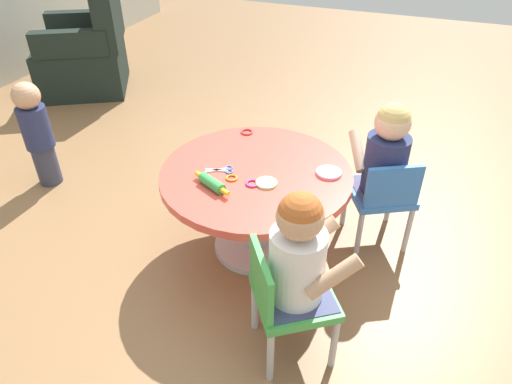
# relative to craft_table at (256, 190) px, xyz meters

# --- Properties ---
(ground_plane) EXTENTS (10.00, 10.00, 0.00)m
(ground_plane) POSITION_rel_craft_table_xyz_m (0.00, 0.00, -0.37)
(ground_plane) COLOR olive
(craft_table) EXTENTS (0.92, 0.92, 0.48)m
(craft_table) POSITION_rel_craft_table_xyz_m (0.00, 0.00, 0.00)
(craft_table) COLOR silver
(craft_table) RESTS_ON ground
(child_chair_left) EXTENTS (0.42, 0.42, 0.54)m
(child_chair_left) POSITION_rel_craft_table_xyz_m (-0.55, -0.34, -0.06)
(child_chair_left) COLOR #B7B7BC
(child_chair_left) RESTS_ON ground
(seated_child_left) EXTENTS (0.42, 0.44, 0.51)m
(seated_child_left) POSITION_rel_craft_table_xyz_m (-0.53, -0.37, 0.16)
(seated_child_left) COLOR #3F4772
(seated_child_left) RESTS_ON ground
(child_chair_right) EXTENTS (0.41, 0.41, 0.54)m
(child_chair_right) POSITION_rel_craft_table_xyz_m (0.27, -0.58, -0.06)
(child_chair_right) COLOR #B7B7BC
(child_chair_right) RESTS_ON ground
(seated_child_right) EXTENTS (0.43, 0.40, 0.51)m
(seated_child_right) POSITION_rel_craft_table_xyz_m (0.31, -0.56, 0.16)
(seated_child_right) COLOR #3F4772
(seated_child_right) RESTS_ON ground
(armchair_dark) EXTENTS (0.97, 0.97, 0.85)m
(armchair_dark) POSITION_rel_craft_table_xyz_m (1.48, 2.15, -0.06)
(armchair_dark) COLOR black
(armchair_dark) RESTS_ON ground
(toddler_standing) EXTENTS (0.17, 0.17, 0.67)m
(toddler_standing) POSITION_rel_craft_table_xyz_m (0.11, 1.45, -0.01)
(toddler_standing) COLOR #33384C
(toddler_standing) RESTS_ON ground
(rolling_pin) EXTENTS (0.12, 0.22, 0.05)m
(rolling_pin) POSITION_rel_craft_table_xyz_m (-0.20, 0.14, 0.13)
(rolling_pin) COLOR green
(rolling_pin) RESTS_ON craft_table
(craft_scissors) EXTENTS (0.11, 0.14, 0.01)m
(craft_scissors) POSITION_rel_craft_table_xyz_m (-0.05, 0.15, 0.11)
(craft_scissors) COLOR silver
(craft_scissors) RESTS_ON craft_table
(playdough_blob_0) EXTENTS (0.10, 0.10, 0.01)m
(playdough_blob_0) POSITION_rel_craft_table_xyz_m (-0.08, -0.08, 0.11)
(playdough_blob_0) COLOR #B2E58C
(playdough_blob_0) RESTS_ON craft_table
(playdough_blob_1) EXTENTS (0.12, 0.12, 0.01)m
(playdough_blob_1) POSITION_rel_craft_table_xyz_m (0.11, -0.33, 0.12)
(playdough_blob_1) COLOR pink
(playdough_blob_1) RESTS_ON craft_table
(cookie_cutter_0) EXTENTS (0.07, 0.07, 0.01)m
(cookie_cutter_0) POSITION_rel_craft_table_xyz_m (0.35, 0.19, 0.11)
(cookie_cutter_0) COLOR red
(cookie_cutter_0) RESTS_ON craft_table
(cookie_cutter_1) EXTENTS (0.06, 0.06, 0.01)m
(cookie_cutter_1) POSITION_rel_craft_table_xyz_m (-0.11, -0.02, 0.11)
(cookie_cutter_1) COLOR #D83FA5
(cookie_cutter_1) RESTS_ON craft_table
(cookie_cutter_2) EXTENTS (0.05, 0.05, 0.01)m
(cookie_cutter_2) POSITION_rel_craft_table_xyz_m (-0.28, -0.24, 0.11)
(cookie_cutter_2) COLOR orange
(cookie_cutter_2) RESTS_ON craft_table
(cookie_cutter_3) EXTENTS (0.06, 0.06, 0.01)m
(cookie_cutter_3) POSITION_rel_craft_table_xyz_m (-0.10, 0.08, 0.11)
(cookie_cutter_3) COLOR orange
(cookie_cutter_3) RESTS_ON craft_table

